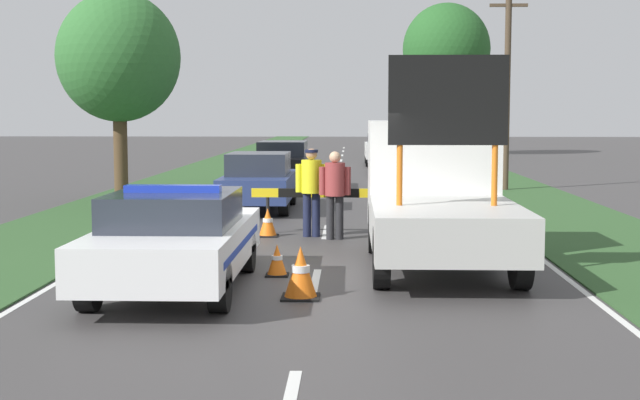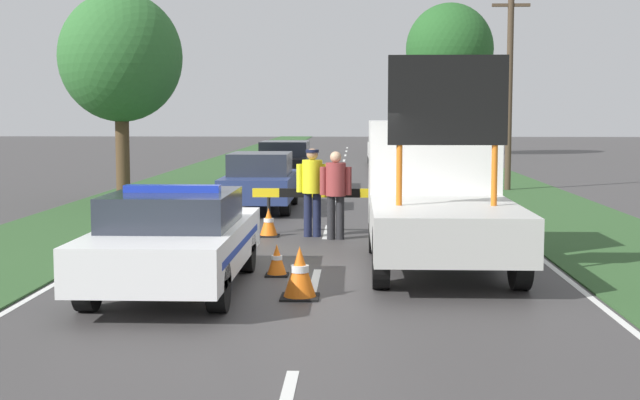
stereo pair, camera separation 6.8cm
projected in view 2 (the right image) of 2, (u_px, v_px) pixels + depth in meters
The scene contains 19 objects.
ground_plane at pixel (315, 280), 13.37m from camera, with size 160.00×160.00×0.00m, color #3D3A3A.
lane_markings at pixel (338, 186), 30.56m from camera, with size 7.71×71.21×0.01m.
grass_verge_left at pixel (191, 179), 33.48m from camera, with size 3.36×120.00×0.03m.
grass_verge_right at pixel (490, 180), 33.03m from camera, with size 3.36×120.00×0.03m.
police_car at pixel (175, 239), 12.60m from camera, with size 1.92×4.72×1.50m.
work_truck at pixel (437, 194), 14.78m from camera, with size 2.21×5.21×3.35m.
road_barrier at pixel (333, 196), 18.42m from camera, with size 3.35×0.08×0.94m.
police_officer at pixel (312, 184), 17.95m from camera, with size 0.64×0.41×1.79m.
pedestrian_civilian at pixel (336, 188), 17.57m from camera, with size 0.63×0.40×1.75m.
traffic_cone_near_police at pixel (277, 260), 13.70m from camera, with size 0.35×0.35×0.49m.
traffic_cone_centre_front at pixel (269, 222), 18.06m from camera, with size 0.42×0.42×0.58m.
traffic_cone_near_truck at pixel (300, 272), 12.03m from camera, with size 0.52×0.52×0.71m.
queued_car_hatch_blue at pixel (261, 181), 22.97m from camera, with size 1.71×4.39×1.48m.
queued_car_sedan_black at pixel (285, 164), 29.54m from camera, with size 1.74×4.69×1.57m.
queued_car_sedan_silver at pixel (393, 155), 36.57m from camera, with size 1.78×4.31×1.48m.
queued_car_van_white at pixel (388, 148), 42.64m from camera, with size 1.90×4.49×1.50m.
roadside_tree_near_left at pixel (450, 50), 51.80m from camera, with size 5.08×5.08×8.85m.
roadside_tree_near_right at pixel (121, 58), 24.37m from camera, with size 3.37×3.37×5.79m.
utility_pole at pixel (509, 85), 28.39m from camera, with size 1.20×0.20×6.55m.
Camera 2 is at (0.60, -13.17, 2.51)m, focal length 50.00 mm.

